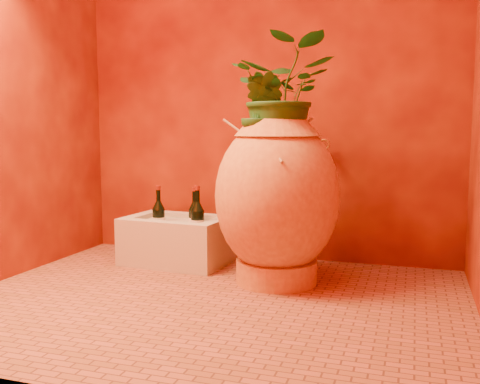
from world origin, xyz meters
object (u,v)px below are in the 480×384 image
(wine_bottle_a, at_px, (198,222))
(wine_bottle_b, at_px, (159,220))
(amphora, at_px, (277,196))
(wall_tap, at_px, (324,151))
(wine_bottle_c, at_px, (195,220))
(stone_basin, at_px, (177,241))

(wine_bottle_a, relative_size, wine_bottle_b, 1.04)
(amphora, xyz_separation_m, wall_tap, (0.17, 0.49, 0.23))
(wine_bottle_a, height_order, wall_tap, wall_tap)
(amphora, xyz_separation_m, wine_bottle_c, (-0.60, 0.26, -0.21))
(wine_bottle_c, bearing_deg, wine_bottle_b, -159.81)
(wall_tap, bearing_deg, stone_basin, -162.92)
(amphora, relative_size, wall_tap, 5.91)
(stone_basin, bearing_deg, wine_bottle_a, -25.41)
(wine_bottle_c, distance_m, wall_tap, 0.92)
(amphora, xyz_separation_m, stone_basin, (-0.71, 0.22, -0.35))
(stone_basin, relative_size, wine_bottle_c, 2.06)
(wine_bottle_c, bearing_deg, amphora, -23.31)
(wine_bottle_a, bearing_deg, wall_tap, 26.98)
(wine_bottle_c, bearing_deg, stone_basin, -160.74)
(wine_bottle_a, bearing_deg, wine_bottle_b, 170.89)
(wine_bottle_b, relative_size, wall_tap, 2.00)
(wine_bottle_a, relative_size, wine_bottle_c, 1.08)
(amphora, relative_size, stone_basin, 1.47)
(wine_bottle_b, xyz_separation_m, wine_bottle_c, (0.21, 0.08, -0.00))
(amphora, distance_m, stone_basin, 0.82)
(wine_bottle_a, xyz_separation_m, wine_bottle_b, (-0.28, 0.05, -0.01))
(amphora, relative_size, wine_bottle_a, 2.82)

